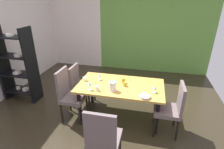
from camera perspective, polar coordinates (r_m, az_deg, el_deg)
ground_plane at (r=3.66m, az=-3.56°, el=-14.67°), size 5.24×5.84×0.02m
back_panel_interior at (r=6.21m, az=-12.03°, el=15.77°), size 1.82×0.10×2.85m
garden_window_panel at (r=5.65m, az=13.86°, el=14.81°), size 3.43×0.10×2.85m
dining_table at (r=3.41m, az=2.72°, el=-4.71°), size 1.64×0.92×0.72m
chair_left_near at (r=3.51m, az=-13.88°, el=-5.87°), size 0.45×0.44×1.05m
chair_left_far at (r=3.93m, az=-10.43°, el=-2.78°), size 0.45×0.44×0.92m
chair_right_near at (r=3.23m, az=19.05°, el=-9.97°), size 0.44×0.44×0.97m
chair_head_near at (r=2.49m, az=-3.02°, el=-19.79°), size 0.44×0.44×1.02m
display_shelf at (r=4.49m, az=-28.56°, el=2.69°), size 0.81×0.37×1.72m
wine_glass_north at (r=3.16m, az=13.77°, el=-4.17°), size 0.07×0.07×0.14m
wine_glass_left at (r=3.16m, az=-7.31°, el=-3.05°), size 0.07×0.07×0.17m
wine_glass_west at (r=3.53m, az=-4.14°, el=-0.20°), size 0.07×0.07×0.15m
serving_bowl_rear at (r=3.01m, az=10.67°, el=-7.10°), size 0.19×0.19×0.04m
cup_near_window at (r=3.43m, az=3.79°, el=-1.96°), size 0.07×0.07×0.10m
cup_east at (r=3.32m, az=4.27°, el=-3.16°), size 0.07×0.07×0.08m
cup_near_shelf at (r=3.16m, az=-4.85°, el=-4.55°), size 0.07×0.07×0.09m
cup_right at (r=3.56m, az=-8.83°, el=-1.45°), size 0.08×0.08×0.07m
pitcher_front at (r=3.13m, az=0.21°, el=-3.84°), size 0.14×0.13×0.18m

